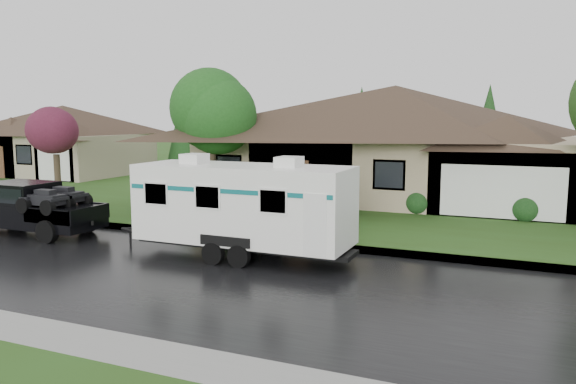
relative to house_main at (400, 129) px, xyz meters
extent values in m
plane|color=#2D4E18|center=(-2.29, -13.84, -3.59)|extent=(140.00, 140.00, 0.00)
cube|color=black|center=(-2.29, -15.84, -3.59)|extent=(140.00, 8.00, 0.01)
cube|color=gray|center=(-2.29, -11.59, -3.52)|extent=(140.00, 0.50, 0.15)
cube|color=#2D4E18|center=(-2.29, 1.16, -3.52)|extent=(140.00, 26.00, 0.15)
cube|color=tan|center=(-0.29, 0.16, -1.94)|extent=(18.00, 10.00, 3.00)
pyramid|color=#38281E|center=(-0.29, 0.16, 2.16)|extent=(19.44, 10.80, 2.60)
cube|color=tan|center=(5.11, -2.84, -2.09)|extent=(5.76, 4.00, 2.70)
cube|color=tan|center=(-24.29, 2.16, -2.04)|extent=(10.00, 8.00, 2.80)
pyramid|color=#38281E|center=(-24.29, 2.16, 1.36)|extent=(10.80, 8.64, 2.00)
cube|color=tan|center=(-21.29, 0.16, -2.18)|extent=(3.20, 4.00, 2.52)
cylinder|color=#382B1E|center=(-6.90, -6.82, -2.14)|extent=(0.41, 0.41, 2.61)
sphere|color=#24621F|center=(-6.90, -6.82, 0.72)|extent=(3.60, 3.60, 3.60)
cylinder|color=#382B1E|center=(-17.85, -4.96, -2.45)|extent=(0.35, 0.35, 1.98)
sphere|color=maroon|center=(-17.85, -4.96, -0.28)|extent=(2.73, 2.73, 2.73)
sphere|color=#143814|center=(-6.59, -4.54, -2.94)|extent=(1.00, 1.00, 1.00)
sphere|color=#143814|center=(-2.39, -4.54, -2.94)|extent=(1.00, 1.00, 1.00)
sphere|color=#143814|center=(1.81, -4.54, -2.94)|extent=(1.00, 1.00, 1.00)
sphere|color=#143814|center=(6.01, -4.54, -2.94)|extent=(1.00, 1.00, 1.00)
cube|color=black|center=(-10.48, -13.58, -2.87)|extent=(5.58, 1.86, 0.80)
cube|color=black|center=(-10.85, -13.58, -2.15)|extent=(2.23, 1.75, 0.84)
cube|color=black|center=(-10.85, -13.58, -2.10)|extent=(2.05, 1.79, 0.51)
cube|color=black|center=(-8.71, -13.58, -2.68)|extent=(2.05, 1.77, 0.06)
cylinder|color=black|center=(-12.25, -12.67, -3.20)|extent=(0.78, 0.30, 0.78)
cylinder|color=black|center=(-8.71, -14.49, -3.20)|extent=(0.78, 0.30, 0.78)
cylinder|color=black|center=(-8.71, -12.67, -3.20)|extent=(0.78, 0.30, 0.78)
cube|color=white|center=(-1.78, -13.58, -1.94)|extent=(6.51, 2.23, 2.28)
cube|color=black|center=(-1.78, -13.58, -3.22)|extent=(6.88, 1.12, 0.13)
cube|color=#0E6266|center=(-1.78, -13.58, -1.44)|extent=(6.38, 2.25, 0.13)
cube|color=white|center=(-3.45, -13.58, -0.65)|extent=(0.65, 0.74, 0.30)
cube|color=white|center=(-0.29, -13.58, -0.65)|extent=(0.65, 0.74, 0.30)
cylinder|color=black|center=(-2.20, -14.68, -3.27)|extent=(0.65, 0.22, 0.65)
cylinder|color=black|center=(-2.20, -12.48, -3.27)|extent=(0.65, 0.22, 0.65)
cylinder|color=black|center=(-1.36, -14.68, -3.27)|extent=(0.65, 0.22, 0.65)
cylinder|color=black|center=(-1.36, -12.48, -3.27)|extent=(0.65, 0.22, 0.65)
camera|label=1|loc=(5.94, -28.29, 0.67)|focal=35.00mm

